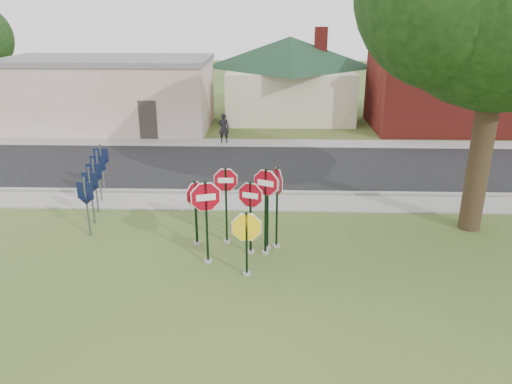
{
  "coord_description": "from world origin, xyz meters",
  "views": [
    {
      "loc": [
        0.83,
        -12.02,
        6.94
      ],
      "look_at": [
        0.39,
        2.0,
        1.75
      ],
      "focal_mm": 35.0,
      "sensor_mm": 36.0,
      "label": 1
    }
  ],
  "objects_px": {
    "stop_sign_yellow": "(247,237)",
    "stop_sign_left": "(206,210)",
    "pedestrian": "(224,128)",
    "stop_sign_center": "(251,208)"
  },
  "relations": [
    {
      "from": "stop_sign_yellow",
      "to": "stop_sign_left",
      "type": "xyz_separation_m",
      "value": [
        -1.16,
        0.71,
        0.47
      ]
    },
    {
      "from": "stop_sign_yellow",
      "to": "pedestrian",
      "type": "distance_m",
      "value": 14.37
    },
    {
      "from": "stop_sign_center",
      "to": "stop_sign_left",
      "type": "xyz_separation_m",
      "value": [
        -1.21,
        -0.63,
        0.19
      ]
    },
    {
      "from": "stop_sign_left",
      "to": "pedestrian",
      "type": "relative_size",
      "value": 1.64
    },
    {
      "from": "stop_sign_center",
      "to": "pedestrian",
      "type": "height_order",
      "value": "stop_sign_center"
    },
    {
      "from": "stop_sign_center",
      "to": "stop_sign_yellow",
      "type": "distance_m",
      "value": 1.37
    },
    {
      "from": "stop_sign_yellow",
      "to": "stop_sign_left",
      "type": "bearing_deg",
      "value": 148.72
    },
    {
      "from": "stop_sign_yellow",
      "to": "stop_sign_left",
      "type": "height_order",
      "value": "stop_sign_left"
    },
    {
      "from": "stop_sign_left",
      "to": "pedestrian",
      "type": "height_order",
      "value": "stop_sign_left"
    },
    {
      "from": "stop_sign_left",
      "to": "stop_sign_yellow",
      "type": "bearing_deg",
      "value": -31.28
    }
  ]
}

